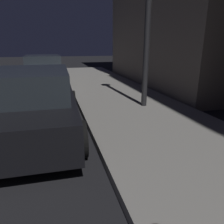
{
  "coord_description": "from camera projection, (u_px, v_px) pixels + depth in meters",
  "views": [
    {
      "loc": [
        3.33,
        0.38,
        1.9
      ],
      "look_at": [
        3.97,
        2.72,
        1.13
      ],
      "focal_mm": 33.92,
      "sensor_mm": 36.0,
      "label": 1
    }
  ],
  "objects": [
    {
      "name": "car_black",
      "position": [
        33.0,
        103.0,
        4.57
      ],
      "size": [
        2.04,
        4.25,
        1.43
      ],
      "color": "black",
      "rests_on": "ground"
    },
    {
      "name": "car_white",
      "position": [
        44.0,
        70.0,
        10.59
      ],
      "size": [
        2.2,
        4.37,
        1.43
      ],
      "color": "silver",
      "rests_on": "ground"
    }
  ]
}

